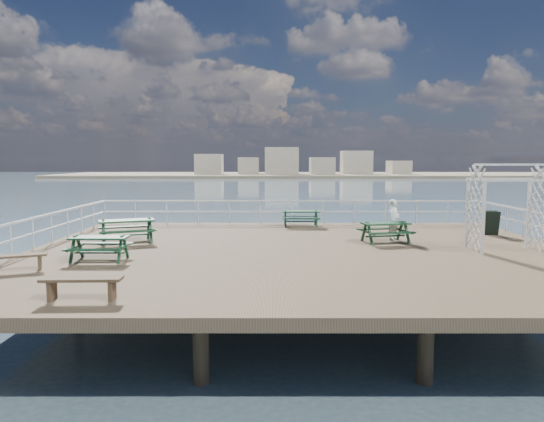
{
  "coord_description": "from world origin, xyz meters",
  "views": [
    {
      "loc": [
        -0.92,
        -15.89,
        2.97
      ],
      "look_at": [
        -0.92,
        1.91,
        1.1
      ],
      "focal_mm": 32.0,
      "sensor_mm": 36.0,
      "label": 1
    }
  ],
  "objects_px": {
    "person": "(394,220)",
    "picnic_table_d": "(99,243)",
    "picnic_table_c": "(385,228)",
    "flat_bench_near": "(82,283)",
    "trellis_arbor": "(507,212)",
    "picnic_table_b": "(301,215)",
    "picnic_table_a": "(127,226)",
    "flat_bench_far": "(16,259)"
  },
  "relations": [
    {
      "from": "picnic_table_a",
      "to": "picnic_table_b",
      "type": "height_order",
      "value": "picnic_table_a"
    },
    {
      "from": "person",
      "to": "picnic_table_a",
      "type": "bearing_deg",
      "value": 139.94
    },
    {
      "from": "person",
      "to": "picnic_table_d",
      "type": "bearing_deg",
      "value": 157.87
    },
    {
      "from": "picnic_table_a",
      "to": "picnic_table_b",
      "type": "bearing_deg",
      "value": 11.93
    },
    {
      "from": "picnic_table_a",
      "to": "person",
      "type": "bearing_deg",
      "value": -17.93
    },
    {
      "from": "picnic_table_b",
      "to": "flat_bench_near",
      "type": "distance_m",
      "value": 12.73
    },
    {
      "from": "picnic_table_c",
      "to": "flat_bench_far",
      "type": "relative_size",
      "value": 1.23
    },
    {
      "from": "picnic_table_b",
      "to": "picnic_table_c",
      "type": "bearing_deg",
      "value": -56.1
    },
    {
      "from": "person",
      "to": "picnic_table_b",
      "type": "bearing_deg",
      "value": 88.04
    },
    {
      "from": "trellis_arbor",
      "to": "person",
      "type": "xyz_separation_m",
      "value": [
        -3.13,
        2.21,
        -0.51
      ]
    },
    {
      "from": "picnic_table_a",
      "to": "picnic_table_b",
      "type": "relative_size",
      "value": 1.41
    },
    {
      "from": "picnic_table_b",
      "to": "picnic_table_d",
      "type": "relative_size",
      "value": 1.0
    },
    {
      "from": "picnic_table_b",
      "to": "picnic_table_c",
      "type": "xyz_separation_m",
      "value": [
        2.82,
        -4.3,
        0.01
      ]
    },
    {
      "from": "picnic_table_c",
      "to": "person",
      "type": "distance_m",
      "value": 0.76
    },
    {
      "from": "flat_bench_far",
      "to": "picnic_table_c",
      "type": "bearing_deg",
      "value": 1.51
    },
    {
      "from": "person",
      "to": "picnic_table_c",
      "type": "bearing_deg",
      "value": -170.62
    },
    {
      "from": "picnic_table_b",
      "to": "trellis_arbor",
      "type": "distance_m",
      "value": 8.74
    },
    {
      "from": "picnic_table_b",
      "to": "flat_bench_far",
      "type": "bearing_deg",
      "value": -132.08
    },
    {
      "from": "flat_bench_near",
      "to": "flat_bench_far",
      "type": "height_order",
      "value": "flat_bench_near"
    },
    {
      "from": "picnic_table_a",
      "to": "person",
      "type": "relative_size",
      "value": 1.55
    },
    {
      "from": "picnic_table_c",
      "to": "picnic_table_b",
      "type": "bearing_deg",
      "value": 111.74
    },
    {
      "from": "picnic_table_a",
      "to": "trellis_arbor",
      "type": "relative_size",
      "value": 0.82
    },
    {
      "from": "picnic_table_a",
      "to": "picnic_table_d",
      "type": "bearing_deg",
      "value": -108.69
    },
    {
      "from": "picnic_table_d",
      "to": "flat_bench_near",
      "type": "height_order",
      "value": "picnic_table_d"
    },
    {
      "from": "picnic_table_c",
      "to": "flat_bench_near",
      "type": "bearing_deg",
      "value": -149.89
    },
    {
      "from": "trellis_arbor",
      "to": "flat_bench_far",
      "type": "bearing_deg",
      "value": -170.82
    },
    {
      "from": "picnic_table_c",
      "to": "flat_bench_near",
      "type": "xyz_separation_m",
      "value": [
        -8.16,
        -7.26,
        -0.16
      ]
    },
    {
      "from": "picnic_table_b",
      "to": "flat_bench_near",
      "type": "relative_size",
      "value": 0.98
    },
    {
      "from": "picnic_table_c",
      "to": "picnic_table_d",
      "type": "height_order",
      "value": "picnic_table_c"
    },
    {
      "from": "picnic_table_a",
      "to": "flat_bench_near",
      "type": "distance_m",
      "value": 7.4
    },
    {
      "from": "picnic_table_a",
      "to": "picnic_table_c",
      "type": "xyz_separation_m",
      "value": [
        9.37,
        -0.04,
        -0.07
      ]
    },
    {
      "from": "picnic_table_a",
      "to": "flat_bench_far",
      "type": "bearing_deg",
      "value": -130.46
    },
    {
      "from": "picnic_table_a",
      "to": "picnic_table_d",
      "type": "xyz_separation_m",
      "value": [
        0.13,
        -3.19,
        -0.08
      ]
    },
    {
      "from": "flat_bench_near",
      "to": "person",
      "type": "distance_m",
      "value": 11.64
    },
    {
      "from": "picnic_table_a",
      "to": "person",
      "type": "distance_m",
      "value": 9.83
    },
    {
      "from": "trellis_arbor",
      "to": "picnic_table_b",
      "type": "bearing_deg",
      "value": 134.95
    },
    {
      "from": "picnic_table_d",
      "to": "flat_bench_near",
      "type": "xyz_separation_m",
      "value": [
        1.08,
        -4.1,
        -0.16
      ]
    },
    {
      "from": "picnic_table_b",
      "to": "person",
      "type": "distance_m",
      "value": 4.95
    },
    {
      "from": "picnic_table_b",
      "to": "flat_bench_near",
      "type": "height_order",
      "value": "picnic_table_b"
    },
    {
      "from": "picnic_table_d",
      "to": "flat_bench_far",
      "type": "relative_size",
      "value": 1.06
    },
    {
      "from": "picnic_table_d",
      "to": "person",
      "type": "relative_size",
      "value": 1.1
    },
    {
      "from": "person",
      "to": "flat_bench_far",
      "type": "bearing_deg",
      "value": 160.99
    }
  ]
}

